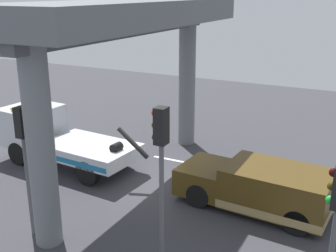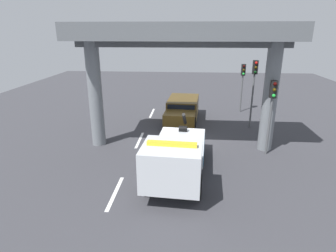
# 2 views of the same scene
# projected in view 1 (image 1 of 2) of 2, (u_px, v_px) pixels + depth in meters

# --- Properties ---
(ground_plane) EXTENTS (60.00, 40.00, 0.10)m
(ground_plane) POSITION_uv_depth(u_px,v_px,m) (152.00, 185.00, 16.52)
(ground_plane) COLOR #38383D
(lane_stripe_west) EXTENTS (2.60, 0.16, 0.01)m
(lane_stripe_west) POSITION_uv_depth(u_px,v_px,m) (323.00, 189.00, 16.05)
(lane_stripe_west) COLOR silver
(lane_stripe_west) RESTS_ON ground
(lane_stripe_mid) EXTENTS (2.60, 0.16, 0.01)m
(lane_stripe_mid) POSITION_uv_depth(u_px,v_px,m) (180.00, 161.00, 18.66)
(lane_stripe_mid) COLOR silver
(lane_stripe_mid) RESTS_ON ground
(lane_stripe_east) EXTENTS (2.60, 0.16, 0.01)m
(lane_stripe_east) POSITION_uv_depth(u_px,v_px,m) (72.00, 140.00, 21.28)
(lane_stripe_east) COLOR silver
(lane_stripe_east) RESTS_ON ground
(tow_truck_white) EXTENTS (7.32, 2.79, 2.46)m
(tow_truck_white) POSITION_uv_depth(u_px,v_px,m) (55.00, 136.00, 18.27)
(tow_truck_white) COLOR silver
(tow_truck_white) RESTS_ON ground
(towed_van_green) EXTENTS (5.33, 2.52, 1.58)m
(towed_van_green) POSITION_uv_depth(u_px,v_px,m) (260.00, 188.00, 14.41)
(towed_van_green) COLOR #4C3814
(towed_van_green) RESTS_ON ground
(overpass_structure) EXTENTS (3.60, 11.71, 6.85)m
(overpass_structure) POSITION_uv_depth(u_px,v_px,m) (131.00, 30.00, 15.06)
(overpass_structure) COLOR slate
(overpass_structure) RESTS_ON ground
(traffic_light_near) EXTENTS (0.39, 0.32, 3.93)m
(traffic_light_near) POSITION_uv_depth(u_px,v_px,m) (336.00, 215.00, 8.55)
(traffic_light_near) COLOR #515456
(traffic_light_near) RESTS_ON ground
(traffic_light_far) EXTENTS (0.39, 0.32, 4.63)m
(traffic_light_far) POSITION_uv_depth(u_px,v_px,m) (161.00, 158.00, 10.14)
(traffic_light_far) COLOR #515456
(traffic_light_far) RESTS_ON ground
(traffic_light_mid) EXTENTS (0.39, 0.32, 4.07)m
(traffic_light_mid) POSITION_uv_depth(u_px,v_px,m) (23.00, 144.00, 12.22)
(traffic_light_mid) COLOR #515456
(traffic_light_mid) RESTS_ON ground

